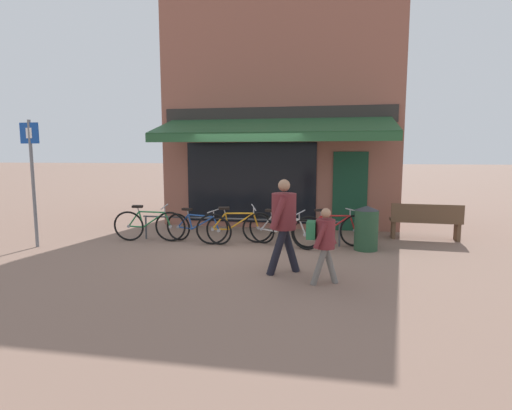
{
  "coord_description": "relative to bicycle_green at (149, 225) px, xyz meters",
  "views": [
    {
      "loc": [
        1.87,
        -8.34,
        2.02
      ],
      "look_at": [
        0.48,
        -0.78,
        1.05
      ],
      "focal_mm": 28.0,
      "sensor_mm": 36.0,
      "label": 1
    }
  ],
  "objects": [
    {
      "name": "ground_plane",
      "position": [
        2.24,
        -0.23,
        -0.38
      ],
      "size": [
        160.0,
        160.0,
        0.0
      ],
      "primitive_type": "plane",
      "color": "#846656"
    },
    {
      "name": "shop_front",
      "position": [
        2.69,
        3.73,
        2.83
      ],
      "size": [
        6.55,
        4.75,
        6.45
      ],
      "color": "#8E5647",
      "rests_on": "ground_plane"
    },
    {
      "name": "bike_rack_rail",
      "position": [
        2.07,
        0.28,
        0.1
      ],
      "size": [
        4.68,
        0.04,
        0.57
      ],
      "color": "#47494F",
      "rests_on": "ground_plane"
    },
    {
      "name": "bicycle_green",
      "position": [
        0.0,
        0.0,
        0.0
      ],
      "size": [
        1.72,
        0.52,
        0.87
      ],
      "rotation": [
        0.1,
        0.0,
        0.11
      ],
      "color": "black",
      "rests_on": "ground_plane"
    },
    {
      "name": "bicycle_blue",
      "position": [
        1.16,
        0.08,
        -0.03
      ],
      "size": [
        1.72,
        0.63,
        0.8
      ],
      "rotation": [
        0.04,
        0.0,
        -0.25
      ],
      "color": "black",
      "rests_on": "ground_plane"
    },
    {
      "name": "bicycle_orange",
      "position": [
        2.04,
        0.09,
        0.0
      ],
      "size": [
        1.71,
        0.76,
        0.89
      ],
      "rotation": [
        0.14,
        0.0,
        0.36
      ],
      "color": "black",
      "rests_on": "ground_plane"
    },
    {
      "name": "bicycle_silver",
      "position": [
        3.12,
        0.01,
        -0.02
      ],
      "size": [
        1.69,
        0.9,
        0.84
      ],
      "rotation": [
        0.13,
        0.0,
        -0.42
      ],
      "color": "black",
      "rests_on": "ground_plane"
    },
    {
      "name": "bicycle_red",
      "position": [
        4.19,
        0.19,
        -0.0
      ],
      "size": [
        1.7,
        0.72,
        0.85
      ],
      "rotation": [
        -0.05,
        0.0,
        0.32
      ],
      "color": "black",
      "rests_on": "ground_plane"
    },
    {
      "name": "pedestrian_adult",
      "position": [
        3.37,
        -1.94,
        0.59
      ],
      "size": [
        0.56,
        0.71,
        1.63
      ],
      "rotation": [
        0.0,
        0.0,
        0.1
      ],
      "color": "black",
      "rests_on": "ground_plane"
    },
    {
      "name": "pedestrian_child",
      "position": [
        4.04,
        -2.4,
        0.36
      ],
      "size": [
        0.51,
        0.47,
        1.22
      ],
      "rotation": [
        0.0,
        0.0,
        -0.05
      ],
      "color": "slate",
      "rests_on": "ground_plane"
    },
    {
      "name": "litter_bin",
      "position": [
        4.91,
        0.05,
        0.09
      ],
      "size": [
        0.51,
        0.51,
        0.95
      ],
      "color": "#23472D",
      "rests_on": "ground_plane"
    },
    {
      "name": "parking_sign",
      "position": [
        -2.2,
        -0.96,
        1.29
      ],
      "size": [
        0.44,
        0.07,
        2.76
      ],
      "color": "slate",
      "rests_on": "ground_plane"
    },
    {
      "name": "park_bench",
      "position": [
        6.39,
        1.37,
        0.08
      ],
      "size": [
        1.62,
        0.53,
        0.87
      ],
      "rotation": [
        0.0,
        0.0,
        -0.05
      ],
      "color": "brown",
      "rests_on": "ground_plane"
    }
  ]
}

